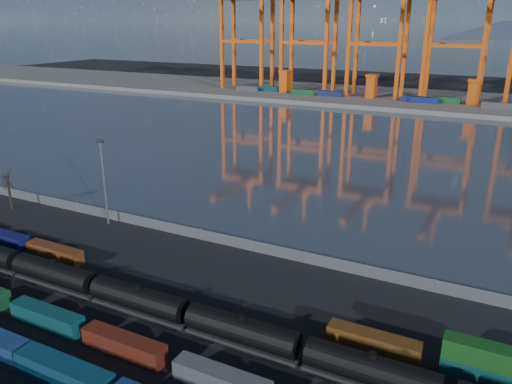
% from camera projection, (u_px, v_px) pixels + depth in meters
% --- Properties ---
extents(ground, '(700.00, 700.00, 0.00)m').
position_uv_depth(ground, '(145.00, 339.00, 61.49)').
color(ground, black).
rests_on(ground, ground).
extents(harbor_water, '(700.00, 700.00, 0.00)m').
position_uv_depth(harbor_water, '(370.00, 151.00, 149.83)').
color(harbor_water, '#2E3843').
rests_on(harbor_water, ground).
extents(far_quay, '(700.00, 70.00, 2.00)m').
position_uv_depth(far_quay, '(428.00, 101.00, 237.85)').
color(far_quay, '#514F4C').
rests_on(far_quay, ground).
extents(container_row_mid, '(140.80, 2.26, 4.83)m').
position_uv_depth(container_row_mid, '(16.00, 304.00, 66.18)').
color(container_row_mid, '#3A3D3E').
rests_on(container_row_mid, ground).
extents(container_row_north, '(140.19, 2.23, 4.75)m').
position_uv_depth(container_row_north, '(324.00, 327.00, 61.43)').
color(container_row_north, '#0F294E').
rests_on(container_row_north, ground).
extents(tanker_string, '(107.78, 3.18, 4.54)m').
position_uv_depth(tanker_string, '(139.00, 300.00, 65.76)').
color(tanker_string, black).
rests_on(tanker_string, ground).
extents(waterfront_fence, '(160.12, 0.12, 2.20)m').
position_uv_depth(waterfront_fence, '(251.00, 245.00, 84.72)').
color(waterfront_fence, '#595B5E').
rests_on(waterfront_fence, ground).
extents(bare_tree, '(2.28, 2.33, 8.61)m').
position_uv_depth(bare_tree, '(9.00, 189.00, 102.64)').
color(bare_tree, black).
rests_on(bare_tree, ground).
extents(yard_light_mast, '(1.60, 0.40, 16.60)m').
position_uv_depth(yard_light_mast, '(104.00, 178.00, 93.26)').
color(yard_light_mast, slate).
rests_on(yard_light_mast, ground).
extents(gantry_cranes, '(202.02, 51.88, 70.26)m').
position_uv_depth(gantry_cranes, '(418.00, 6.00, 221.60)').
color(gantry_cranes, '#C2480D').
rests_on(gantry_cranes, ground).
extents(quay_containers, '(172.58, 10.99, 2.60)m').
position_uv_depth(quay_containers, '(398.00, 98.00, 229.61)').
color(quay_containers, navy).
rests_on(quay_containers, far_quay).
extents(straddle_carriers, '(140.00, 7.00, 11.10)m').
position_uv_depth(straddle_carriers, '(420.00, 88.00, 228.29)').
color(straddle_carriers, '#C2480D').
rests_on(straddle_carriers, far_quay).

